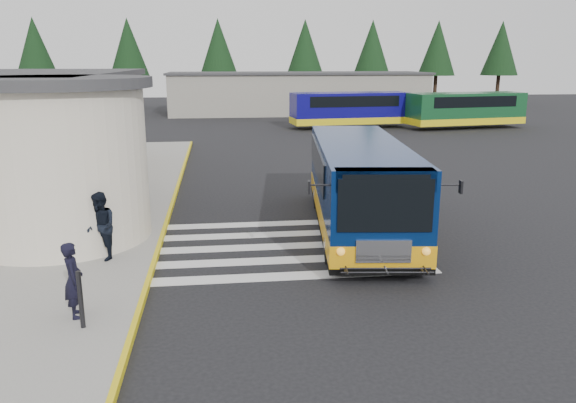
{
  "coord_description": "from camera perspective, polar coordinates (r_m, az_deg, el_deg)",
  "views": [
    {
      "loc": [
        -2.19,
        -16.66,
        5.42
      ],
      "look_at": [
        -0.2,
        -0.5,
        1.31
      ],
      "focal_mm": 35.0,
      "sensor_mm": 36.0,
      "label": 1
    }
  ],
  "objects": [
    {
      "name": "transit_bus",
      "position": [
        18.26,
        7.25,
        1.27
      ],
      "size": [
        4.24,
        10.42,
        2.87
      ],
      "rotation": [
        0.0,
        0.0,
        -0.12
      ],
      "color": "#061B4C",
      "rests_on": "ground"
    },
    {
      "name": "depot_building",
      "position": [
        59.32,
        0.96,
        10.98
      ],
      "size": [
        26.4,
        8.4,
        4.2
      ],
      "color": "gray",
      "rests_on": "ground"
    },
    {
      "name": "pedestrian_b",
      "position": [
        15.9,
        -18.49,
        -2.41
      ],
      "size": [
        1.08,
        1.14,
        1.87
      ],
      "primitive_type": "imported",
      "rotation": [
        0.0,
        0.0,
        -1.01
      ],
      "color": "black",
      "rests_on": "sidewalk"
    },
    {
      "name": "pedestrian_a",
      "position": [
        12.64,
        -20.98,
        -7.44
      ],
      "size": [
        0.53,
        0.68,
        1.64
      ],
      "primitive_type": "imported",
      "rotation": [
        0.0,
        0.0,
        1.82
      ],
      "color": "black",
      "rests_on": "sidewalk"
    },
    {
      "name": "far_bus_b",
      "position": [
        48.25,
        17.63,
        8.99
      ],
      "size": [
        9.85,
        4.13,
        2.46
      ],
      "rotation": [
        0.0,
        0.0,
        1.73
      ],
      "color": "#124422",
      "rests_on": "ground"
    },
    {
      "name": "bollard",
      "position": [
        12.15,
        -20.31,
        -9.34
      ],
      "size": [
        0.1,
        0.1,
        1.21
      ],
      "primitive_type": "cylinder",
      "color": "black",
      "rests_on": "sidewalk"
    },
    {
      "name": "curb_strip",
      "position": [
        21.42,
        -11.76,
        -0.56
      ],
      "size": [
        0.12,
        34.0,
        0.16
      ],
      "primitive_type": "cube",
      "color": "yellow",
      "rests_on": "ground"
    },
    {
      "name": "sidewalk",
      "position": [
        22.4,
        -24.48,
        -0.93
      ],
      "size": [
        10.0,
        34.0,
        0.15
      ],
      "primitive_type": "cube",
      "color": "gray",
      "rests_on": "ground"
    },
    {
      "name": "ground",
      "position": [
        17.65,
        0.46,
        -3.7
      ],
      "size": [
        140.0,
        140.0,
        0.0
      ],
      "primitive_type": "plane",
      "color": "black",
      "rests_on": "ground"
    },
    {
      "name": "station_building",
      "position": [
        25.26,
        -27.15,
        6.15
      ],
      "size": [
        12.7,
        18.7,
        4.8
      ],
      "color": "beige",
      "rests_on": "ground"
    },
    {
      "name": "far_bus_a",
      "position": [
        46.66,
        6.29,
        9.41
      ],
      "size": [
        9.78,
        3.6,
        2.47
      ],
      "rotation": [
        0.0,
        0.0,
        1.67
      ],
      "color": "#0C0865",
      "rests_on": "ground"
    },
    {
      "name": "tree_line",
      "position": [
        67.21,
        0.25,
        15.34
      ],
      "size": [
        58.4,
        4.4,
        10.0
      ],
      "color": "black",
      "rests_on": "ground"
    },
    {
      "name": "crosswalk",
      "position": [
        16.84,
        -0.88,
        -4.57
      ],
      "size": [
        8.0,
        5.35,
        0.01
      ],
      "color": "silver",
      "rests_on": "ground"
    }
  ]
}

